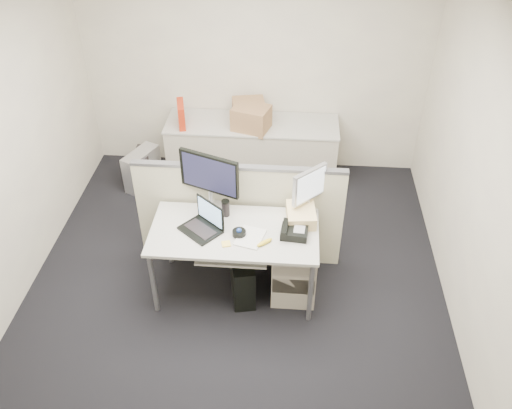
# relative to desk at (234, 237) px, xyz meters

# --- Properties ---
(floor) EXTENTS (4.00, 4.50, 0.01)m
(floor) POSITION_rel_desk_xyz_m (0.00, 0.00, -0.67)
(floor) COLOR black
(floor) RESTS_ON ground
(ceiling) EXTENTS (4.00, 4.50, 0.01)m
(ceiling) POSITION_rel_desk_xyz_m (0.00, 0.00, 2.04)
(ceiling) COLOR white
(ceiling) RESTS_ON ground
(wall_back) EXTENTS (4.00, 0.02, 2.70)m
(wall_back) POSITION_rel_desk_xyz_m (0.00, 2.25, 0.69)
(wall_back) COLOR #BAB0A2
(wall_back) RESTS_ON ground
(wall_right) EXTENTS (0.02, 4.50, 2.70)m
(wall_right) POSITION_rel_desk_xyz_m (2.00, 0.00, 0.69)
(wall_right) COLOR #BAB0A2
(wall_right) RESTS_ON ground
(desk) EXTENTS (1.50, 0.75, 0.73)m
(desk) POSITION_rel_desk_xyz_m (0.00, 0.00, 0.00)
(desk) COLOR #ADABA3
(desk) RESTS_ON floor
(keyboard_tray) EXTENTS (0.62, 0.32, 0.02)m
(keyboard_tray) POSITION_rel_desk_xyz_m (0.00, -0.18, -0.04)
(keyboard_tray) COLOR #ADABA3
(keyboard_tray) RESTS_ON desk
(drawer_pedestal) EXTENTS (0.40, 0.55, 0.65)m
(drawer_pedestal) POSITION_rel_desk_xyz_m (0.55, 0.05, -0.34)
(drawer_pedestal) COLOR #B1A595
(drawer_pedestal) RESTS_ON floor
(cubicle_partition) EXTENTS (2.00, 0.06, 1.10)m
(cubicle_partition) POSITION_rel_desk_xyz_m (0.00, 0.45, -0.11)
(cubicle_partition) COLOR beige
(cubicle_partition) RESTS_ON floor
(back_counter) EXTENTS (2.00, 0.60, 0.72)m
(back_counter) POSITION_rel_desk_xyz_m (0.00, 1.93, -0.30)
(back_counter) COLOR #B1A595
(back_counter) RESTS_ON floor
(monitor_main) EXTENTS (0.62, 0.42, 0.58)m
(monitor_main) POSITION_rel_desk_xyz_m (-0.25, 0.32, 0.36)
(monitor_main) COLOR black
(monitor_main) RESTS_ON desk
(monitor_small) EXTENTS (0.41, 0.40, 0.47)m
(monitor_small) POSITION_rel_desk_xyz_m (0.65, 0.32, 0.30)
(monitor_small) COLOR #B7B7BC
(monitor_small) RESTS_ON desk
(laptop) EXTENTS (0.43, 0.42, 0.26)m
(laptop) POSITION_rel_desk_xyz_m (-0.30, -0.02, 0.19)
(laptop) COLOR black
(laptop) RESTS_ON desk
(trackball) EXTENTS (0.16, 0.16, 0.05)m
(trackball) POSITION_rel_desk_xyz_m (0.05, -0.05, 0.09)
(trackball) COLOR black
(trackball) RESTS_ON desk
(desk_phone) EXTENTS (0.25, 0.21, 0.07)m
(desk_phone) POSITION_rel_desk_xyz_m (0.53, -0.02, 0.10)
(desk_phone) COLOR black
(desk_phone) RESTS_ON desk
(paper_stack) EXTENTS (0.28, 0.32, 0.01)m
(paper_stack) POSITION_rel_desk_xyz_m (0.15, -0.08, 0.07)
(paper_stack) COLOR silver
(paper_stack) RESTS_ON desk
(sticky_pad) EXTENTS (0.09, 0.09, 0.01)m
(sticky_pad) POSITION_rel_desk_xyz_m (-0.05, -0.18, 0.07)
(sticky_pad) COLOR #F5CF4C
(sticky_pad) RESTS_ON desk
(travel_mug) EXTENTS (0.09, 0.09, 0.15)m
(travel_mug) POSITION_rel_desk_xyz_m (-0.10, 0.22, 0.14)
(travel_mug) COLOR black
(travel_mug) RESTS_ON desk
(banana) EXTENTS (0.15, 0.14, 0.04)m
(banana) POSITION_rel_desk_xyz_m (0.28, -0.15, 0.08)
(banana) COLOR yellow
(banana) RESTS_ON desk
(cellphone) EXTENTS (0.07, 0.11, 0.01)m
(cellphone) POSITION_rel_desk_xyz_m (-0.15, 0.05, 0.07)
(cellphone) COLOR black
(cellphone) RESTS_ON desk
(manila_folders) EXTENTS (0.28, 0.35, 0.12)m
(manila_folders) POSITION_rel_desk_xyz_m (0.59, 0.20, 0.13)
(manila_folders) COLOR #F5E194
(manila_folders) RESTS_ON desk
(keyboard) EXTENTS (0.52, 0.32, 0.03)m
(keyboard) POSITION_rel_desk_xyz_m (-0.05, -0.14, -0.02)
(keyboard) COLOR black
(keyboard) RESTS_ON keyboard_tray
(pc_tower_desk) EXTENTS (0.29, 0.52, 0.46)m
(pc_tower_desk) POSITION_rel_desk_xyz_m (0.07, -0.05, -0.44)
(pc_tower_desk) COLOR black
(pc_tower_desk) RESTS_ON floor
(pc_tower_spare_dark) EXTENTS (0.19, 0.47, 0.43)m
(pc_tower_spare_dark) POSITION_rel_desk_xyz_m (-1.29, 1.63, -0.45)
(pc_tower_spare_dark) COLOR black
(pc_tower_spare_dark) RESTS_ON floor
(pc_tower_spare_silver) EXTENTS (0.38, 0.53, 0.46)m
(pc_tower_spare_silver) POSITION_rel_desk_xyz_m (-1.30, 1.63, -0.43)
(pc_tower_spare_silver) COLOR #B7B7BC
(pc_tower_spare_silver) RESTS_ON floor
(cardboard_box_left) EXTENTS (0.41, 0.33, 0.27)m
(cardboard_box_left) POSITION_rel_desk_xyz_m (-0.05, 2.01, 0.19)
(cardboard_box_left) COLOR #9B6948
(cardboard_box_left) RESTS_ON back_counter
(cardboard_box_right) EXTENTS (0.47, 0.41, 0.29)m
(cardboard_box_right) POSITION_rel_desk_xyz_m (0.00, 1.81, 0.20)
(cardboard_box_right) COLOR #9B6948
(cardboard_box_right) RESTS_ON back_counter
(red_binder) EXTENTS (0.15, 0.33, 0.30)m
(red_binder) POSITION_rel_desk_xyz_m (-0.81, 1.83, 0.20)
(red_binder) COLOR #B82A10
(red_binder) RESTS_ON back_counter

